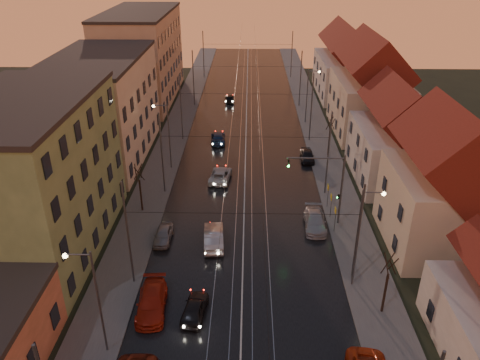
# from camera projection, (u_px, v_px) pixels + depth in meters

# --- Properties ---
(road) EXTENTS (16.00, 120.00, 0.04)m
(road) POSITION_uv_depth(u_px,v_px,m) (246.00, 137.00, 64.55)
(road) COLOR black
(road) RESTS_ON ground
(sidewalk_left) EXTENTS (4.00, 120.00, 0.15)m
(sidewalk_left) POSITION_uv_depth(u_px,v_px,m) (174.00, 137.00, 64.71)
(sidewalk_left) COLOR #4C4C4C
(sidewalk_left) RESTS_ON ground
(sidewalk_right) EXTENTS (4.00, 120.00, 0.15)m
(sidewalk_right) POSITION_uv_depth(u_px,v_px,m) (318.00, 138.00, 64.35)
(sidewalk_right) COLOR #4C4C4C
(sidewalk_right) RESTS_ON ground
(tram_rail_0) EXTENTS (0.06, 120.00, 0.03)m
(tram_rail_0) POSITION_uv_depth(u_px,v_px,m) (230.00, 137.00, 64.58)
(tram_rail_0) COLOR gray
(tram_rail_0) RESTS_ON road
(tram_rail_1) EXTENTS (0.06, 120.00, 0.03)m
(tram_rail_1) POSITION_uv_depth(u_px,v_px,m) (240.00, 137.00, 64.55)
(tram_rail_1) COLOR gray
(tram_rail_1) RESTS_ON road
(tram_rail_2) EXTENTS (0.06, 120.00, 0.03)m
(tram_rail_2) POSITION_uv_depth(u_px,v_px,m) (251.00, 137.00, 64.52)
(tram_rail_2) COLOR gray
(tram_rail_2) RESTS_ON road
(tram_rail_3) EXTENTS (0.06, 120.00, 0.03)m
(tram_rail_3) POSITION_uv_depth(u_px,v_px,m) (262.00, 137.00, 64.50)
(tram_rail_3) COLOR gray
(tram_rail_3) RESTS_ON road
(apartment_left_1) EXTENTS (10.00, 18.00, 13.00)m
(apartment_left_1) POSITION_uv_depth(u_px,v_px,m) (33.00, 180.00, 38.77)
(apartment_left_1) COLOR #627C4E
(apartment_left_1) RESTS_ON ground
(apartment_left_2) EXTENTS (10.00, 20.00, 12.00)m
(apartment_left_2) POSITION_uv_depth(u_px,v_px,m) (102.00, 109.00, 56.81)
(apartment_left_2) COLOR beige
(apartment_left_2) RESTS_ON ground
(apartment_left_3) EXTENTS (10.00, 24.00, 14.00)m
(apartment_left_3) POSITION_uv_depth(u_px,v_px,m) (142.00, 57.00, 77.72)
(apartment_left_3) COLOR tan
(apartment_left_3) RESTS_ON ground
(house_right_1) EXTENTS (8.67, 10.20, 10.80)m
(house_right_1) POSITION_uv_depth(u_px,v_px,m) (444.00, 189.00, 39.51)
(house_right_1) COLOR beige
(house_right_1) RESTS_ON ground
(house_right_2) EXTENTS (9.18, 12.24, 9.20)m
(house_right_2) POSITION_uv_depth(u_px,v_px,m) (399.00, 140.00, 51.46)
(house_right_2) COLOR #BAB6AC
(house_right_2) RESTS_ON ground
(house_right_3) EXTENTS (9.18, 14.28, 11.50)m
(house_right_3) POSITION_uv_depth(u_px,v_px,m) (370.00, 91.00, 64.29)
(house_right_3) COLOR beige
(house_right_3) RESTS_ON ground
(house_right_4) EXTENTS (9.18, 16.32, 10.00)m
(house_right_4) POSITION_uv_depth(u_px,v_px,m) (346.00, 66.00, 80.66)
(house_right_4) COLOR #BAB6AC
(house_right_4) RESTS_ON ground
(catenary_pole_l_1) EXTENTS (0.16, 0.16, 9.00)m
(catenary_pole_l_1) POSITION_uv_depth(u_px,v_px,m) (128.00, 235.00, 35.06)
(catenary_pole_l_1) COLOR #595B60
(catenary_pole_l_1) RESTS_ON ground
(catenary_pole_r_1) EXTENTS (0.16, 0.16, 9.00)m
(catenary_pole_r_1) POSITION_uv_depth(u_px,v_px,m) (358.00, 238.00, 34.75)
(catenary_pole_r_1) COLOR #595B60
(catenary_pole_r_1) RESTS_ON ground
(catenary_pole_l_2) EXTENTS (0.16, 0.16, 9.00)m
(catenary_pole_l_2) POSITION_uv_depth(u_px,v_px,m) (162.00, 154.00, 48.42)
(catenary_pole_l_2) COLOR #595B60
(catenary_pole_l_2) RESTS_ON ground
(catenary_pole_r_2) EXTENTS (0.16, 0.16, 9.00)m
(catenary_pole_r_2) POSITION_uv_depth(u_px,v_px,m) (328.00, 156.00, 48.11)
(catenary_pole_r_2) COLOR #595B60
(catenary_pole_r_2) RESTS_ON ground
(catenary_pole_l_3) EXTENTS (0.16, 0.16, 9.00)m
(catenary_pole_l_3) POSITION_uv_depth(u_px,v_px,m) (181.00, 108.00, 61.78)
(catenary_pole_l_3) COLOR #595B60
(catenary_pole_l_3) RESTS_ON ground
(catenary_pole_r_3) EXTENTS (0.16, 0.16, 9.00)m
(catenary_pole_r_3) POSITION_uv_depth(u_px,v_px,m) (311.00, 109.00, 61.47)
(catenary_pole_r_3) COLOR #595B60
(catenary_pole_r_3) RESTS_ON ground
(catenary_pole_l_4) EXTENTS (0.16, 0.16, 9.00)m
(catenary_pole_l_4) POSITION_uv_depth(u_px,v_px,m) (193.00, 79.00, 75.14)
(catenary_pole_l_4) COLOR #595B60
(catenary_pole_l_4) RESTS_ON ground
(catenary_pole_r_4) EXTENTS (0.16, 0.16, 9.00)m
(catenary_pole_r_4) POSITION_uv_depth(u_px,v_px,m) (300.00, 79.00, 74.83)
(catenary_pole_r_4) COLOR #595B60
(catenary_pole_r_4) RESTS_ON ground
(catenary_pole_l_5) EXTENTS (0.16, 0.16, 9.00)m
(catenary_pole_l_5) POSITION_uv_depth(u_px,v_px,m) (203.00, 55.00, 91.17)
(catenary_pole_l_5) COLOR #595B60
(catenary_pole_l_5) RESTS_ON ground
(catenary_pole_r_5) EXTENTS (0.16, 0.16, 9.00)m
(catenary_pole_r_5) POSITION_uv_depth(u_px,v_px,m) (292.00, 55.00, 90.86)
(catenary_pole_r_5) COLOR #595B60
(catenary_pole_r_5) RESTS_ON ground
(street_lamp_0) EXTENTS (1.75, 0.32, 8.00)m
(street_lamp_0) POSITION_uv_depth(u_px,v_px,m) (93.00, 293.00, 28.67)
(street_lamp_0) COLOR #595B60
(street_lamp_0) RESTS_ON ground
(street_lamp_1) EXTENTS (1.75, 0.32, 8.00)m
(street_lamp_1) POSITION_uv_depth(u_px,v_px,m) (363.00, 226.00, 35.46)
(street_lamp_1) COLOR #595B60
(street_lamp_1) RESTS_ON ground
(street_lamp_2) EXTENTS (1.75, 0.32, 8.00)m
(street_lamp_2) POSITION_uv_depth(u_px,v_px,m) (166.00, 130.00, 53.60)
(street_lamp_2) COLOR #595B60
(street_lamp_2) RESTS_ON ground
(street_lamp_3) EXTENTS (1.75, 0.32, 8.00)m
(street_lamp_3) POSITION_uv_depth(u_px,v_px,m) (309.00, 91.00, 67.52)
(street_lamp_3) COLOR #595B60
(street_lamp_3) RESTS_ON ground
(traffic_light_mast) EXTENTS (5.30, 0.32, 7.20)m
(traffic_light_mast) POSITION_uv_depth(u_px,v_px,m) (331.00, 181.00, 42.73)
(traffic_light_mast) COLOR #595B60
(traffic_light_mast) RESTS_ON ground
(bare_tree_0) EXTENTS (1.09, 1.09, 5.11)m
(bare_tree_0) POSITION_uv_depth(u_px,v_px,m) (140.00, 189.00, 45.81)
(bare_tree_0) COLOR black
(bare_tree_0) RESTS_ON ground
(bare_tree_1) EXTENTS (1.09, 1.09, 5.11)m
(bare_tree_1) POSITION_uv_depth(u_px,v_px,m) (386.00, 286.00, 32.97)
(bare_tree_1) COLOR black
(bare_tree_1) RESTS_ON ground
(bare_tree_2) EXTENTS (1.09, 1.09, 5.11)m
(bare_tree_2) POSITION_uv_depth(u_px,v_px,m) (329.00, 138.00, 57.90)
(bare_tree_2) COLOR black
(bare_tree_2) RESTS_ON ground
(driving_car_0) EXTENTS (1.99, 3.97, 1.30)m
(driving_car_0) POSITION_uv_depth(u_px,v_px,m) (195.00, 308.00, 33.58)
(driving_car_0) COLOR black
(driving_car_0) RESTS_ON ground
(driving_car_1) EXTENTS (2.06, 4.91, 1.58)m
(driving_car_1) POSITION_uv_depth(u_px,v_px,m) (214.00, 237.00, 41.46)
(driving_car_1) COLOR #A0A0A5
(driving_car_1) RESTS_ON ground
(driving_car_2) EXTENTS (2.66, 4.90, 1.30)m
(driving_car_2) POSITION_uv_depth(u_px,v_px,m) (220.00, 175.00, 52.73)
(driving_car_2) COLOR #B6B6B6
(driving_car_2) RESTS_ON ground
(driving_car_3) EXTENTS (2.17, 4.72, 1.34)m
(driving_car_3) POSITION_uv_depth(u_px,v_px,m) (218.00, 138.00, 62.74)
(driving_car_3) COLOR navy
(driving_car_3) RESTS_ON ground
(driving_car_4) EXTENTS (1.80, 3.89, 1.29)m
(driving_car_4) POSITION_uv_depth(u_px,v_px,m) (230.00, 98.00, 78.56)
(driving_car_4) COLOR black
(driving_car_4) RESTS_ON ground
(parked_left_2) EXTENTS (2.41, 5.15, 1.45)m
(parked_left_2) POSITION_uv_depth(u_px,v_px,m) (152.00, 302.00, 34.05)
(parked_left_2) COLOR #9F200F
(parked_left_2) RESTS_ON ground
(parked_left_3) EXTENTS (1.51, 3.63, 1.23)m
(parked_left_3) POSITION_uv_depth(u_px,v_px,m) (163.00, 235.00, 42.07)
(parked_left_3) COLOR gray
(parked_left_3) RESTS_ON ground
(parked_right_1) EXTENTS (2.08, 4.81, 1.38)m
(parked_right_1) POSITION_uv_depth(u_px,v_px,m) (315.00, 221.00, 43.98)
(parked_right_1) COLOR #A9A9AF
(parked_right_1) RESTS_ON ground
(parked_right_2) EXTENTS (1.62, 3.97, 1.35)m
(parked_right_2) POSITION_uv_depth(u_px,v_px,m) (307.00, 156.00, 57.47)
(parked_right_2) COLOR black
(parked_right_2) RESTS_ON ground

